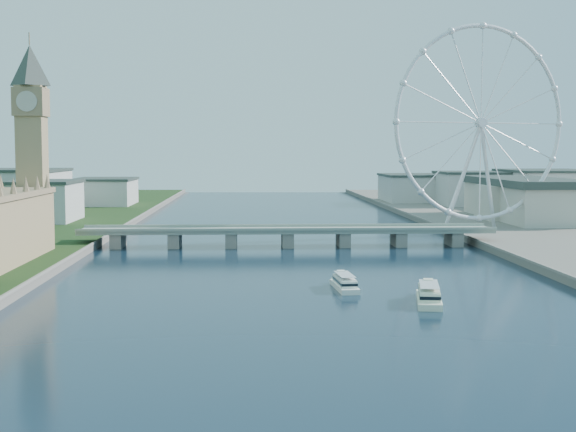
{
  "coord_description": "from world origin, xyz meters",
  "views": [
    {
      "loc": [
        -20.39,
        -126.26,
        50.67
      ],
      "look_at": [
        -4.07,
        210.0,
        23.55
      ],
      "focal_mm": 50.0,
      "sensor_mm": 36.0,
      "label": 1
    }
  ],
  "objects": [
    {
      "name": "big_ben",
      "position": [
        -128.0,
        278.0,
        66.57
      ],
      "size": [
        20.02,
        20.02,
        110.0
      ],
      "color": "tan",
      "rests_on": "ground"
    },
    {
      "name": "tour_boat_near",
      "position": [
        14.66,
        164.34,
        0.0
      ],
      "size": [
        8.99,
        28.26,
        6.13
      ],
      "primitive_type": null,
      "rotation": [
        0.0,
        0.0,
        0.07
      ],
      "color": "white",
      "rests_on": "ground"
    },
    {
      "name": "westminster_bridge",
      "position": [
        0.0,
        300.0,
        6.63
      ],
      "size": [
        220.0,
        22.0,
        9.5
      ],
      "color": "gray",
      "rests_on": "ground"
    },
    {
      "name": "tour_boat_far",
      "position": [
        39.58,
        135.95,
        0.0
      ],
      "size": [
        13.79,
        32.67,
        7.03
      ],
      "primitive_type": null,
      "rotation": [
        0.0,
        0.0,
        -0.18
      ],
      "color": "#E8EFCD",
      "rests_on": "ground"
    },
    {
      "name": "city_skyline",
      "position": [
        39.22,
        560.08,
        16.96
      ],
      "size": [
        505.0,
        280.0,
        32.0
      ],
      "color": "beige",
      "rests_on": "ground"
    },
    {
      "name": "london_eye",
      "position": [
        119.98,
        355.08,
        67.52
      ],
      "size": [
        113.6,
        39.12,
        124.3
      ],
      "color": "silver",
      "rests_on": "ground"
    },
    {
      "name": "county_hall",
      "position": [
        175.0,
        430.0,
        0.0
      ],
      "size": [
        54.0,
        144.0,
        35.0
      ],
      "primitive_type": null,
      "color": "beige",
      "rests_on": "ground"
    }
  ]
}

